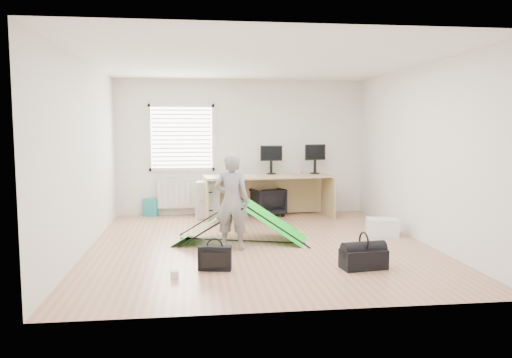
{
  "coord_description": "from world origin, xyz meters",
  "views": [
    {
      "loc": [
        -0.95,
        -7.3,
        1.77
      ],
      "look_at": [
        0.0,
        0.4,
        0.95
      ],
      "focal_mm": 35.0,
      "sensor_mm": 36.0,
      "label": 1
    }
  ],
  "objects": [
    {
      "name": "desk",
      "position": [
        0.45,
        2.15,
        0.41
      ],
      "size": [
        2.49,
        0.98,
        0.83
      ],
      "primitive_type": "cube",
      "rotation": [
        0.0,
        0.0,
        0.09
      ],
      "color": "tan",
      "rests_on": "ground"
    },
    {
      "name": "white_box",
      "position": [
        -1.2,
        -1.54,
        0.04
      ],
      "size": [
        0.1,
        0.1,
        0.09
      ],
      "primitive_type": "cube",
      "rotation": [
        0.0,
        0.0,
        0.12
      ],
      "color": "silver",
      "rests_on": "ground"
    },
    {
      "name": "tote_bag",
      "position": [
        -1.83,
        2.64,
        0.17
      ],
      "size": [
        0.32,
        0.21,
        0.34
      ],
      "primitive_type": "cube",
      "rotation": [
        0.0,
        0.0,
        -0.32
      ],
      "color": "teal",
      "rests_on": "ground"
    },
    {
      "name": "kite",
      "position": [
        -0.25,
        0.23,
        0.31
      ],
      "size": [
        2.14,
        1.41,
        0.61
      ],
      "primitive_type": null,
      "rotation": [
        0.0,
        0.0,
        -0.3
      ],
      "color": "#13CD24",
      "rests_on": "ground"
    },
    {
      "name": "radiator",
      "position": [
        -1.2,
        2.67,
        0.45
      ],
      "size": [
        1.0,
        0.12,
        0.6
      ],
      "primitive_type": "cube",
      "color": "silver",
      "rests_on": "back_wall"
    },
    {
      "name": "storage_crate",
      "position": [
        2.06,
        0.36,
        0.14
      ],
      "size": [
        0.57,
        0.46,
        0.28
      ],
      "primitive_type": "cube",
      "rotation": [
        0.0,
        0.0,
        -0.25
      ],
      "color": "white",
      "rests_on": "ground"
    },
    {
      "name": "laptop_bag",
      "position": [
        -0.72,
        -1.28,
        0.15
      ],
      "size": [
        0.42,
        0.2,
        0.3
      ],
      "primitive_type": "cube",
      "rotation": [
        0.0,
        0.0,
        -0.2
      ],
      "color": "black",
      "rests_on": "ground"
    },
    {
      "name": "duffel_bag",
      "position": [
        1.13,
        -1.43,
        0.12
      ],
      "size": [
        0.59,
        0.36,
        0.24
      ],
      "primitive_type": "cube",
      "rotation": [
        0.0,
        0.0,
        0.14
      ],
      "color": "black",
      "rests_on": "ground"
    },
    {
      "name": "monitor_right",
      "position": [
        1.44,
        2.42,
        1.04
      ],
      "size": [
        0.46,
        0.23,
        0.43
      ],
      "primitive_type": "cube",
      "rotation": [
        0.0,
        0.0,
        0.31
      ],
      "color": "black",
      "rests_on": "desk"
    },
    {
      "name": "office_chair",
      "position": [
        0.46,
        2.39,
        0.28
      ],
      "size": [
        0.76,
        0.77,
        0.56
      ],
      "primitive_type": "imported",
      "rotation": [
        0.0,
        0.0,
        3.45
      ],
      "color": "black",
      "rests_on": "ground"
    },
    {
      "name": "keyboard",
      "position": [
        -0.02,
        2.1,
        0.84
      ],
      "size": [
        0.47,
        0.22,
        0.02
      ],
      "primitive_type": "cube",
      "rotation": [
        0.0,
        0.0,
        -0.16
      ],
      "color": "beige",
      "rests_on": "desk"
    },
    {
      "name": "filing_cabinet",
      "position": [
        -0.68,
        2.39,
        0.36
      ],
      "size": [
        0.54,
        0.67,
        0.71
      ],
      "primitive_type": "cube",
      "rotation": [
        0.0,
        0.0,
        -0.15
      ],
      "color": "#AEB0B3",
      "rests_on": "ground"
    },
    {
      "name": "thermos",
      "position": [
        1.1,
        2.3,
        0.94
      ],
      "size": [
        0.07,
        0.07,
        0.22
      ],
      "primitive_type": "cylinder",
      "rotation": [
        0.0,
        0.0,
        -0.21
      ],
      "color": "#C9708D",
      "rests_on": "desk"
    },
    {
      "name": "monitor_left",
      "position": [
        0.55,
        2.44,
        1.04
      ],
      "size": [
        0.44,
        0.1,
        0.41
      ],
      "primitive_type": "cube",
      "rotation": [
        0.0,
        0.0,
        0.02
      ],
      "color": "black",
      "rests_on": "desk"
    },
    {
      "name": "back_wall",
      "position": [
        0.0,
        2.75,
        1.35
      ],
      "size": [
        5.0,
        0.02,
        2.7
      ],
      "primitive_type": "cube",
      "color": "silver",
      "rests_on": "ground"
    },
    {
      "name": "window",
      "position": [
        -1.2,
        2.71,
        1.55
      ],
      "size": [
        1.2,
        0.06,
        1.2
      ],
      "primitive_type": "cube",
      "color": "silver",
      "rests_on": "back_wall"
    },
    {
      "name": "ground",
      "position": [
        0.0,
        0.0,
        0.0
      ],
      "size": [
        5.5,
        5.5,
        0.0
      ],
      "primitive_type": "plane",
      "color": "#AC775C",
      "rests_on": "ground"
    },
    {
      "name": "person",
      "position": [
        -0.43,
        -0.24,
        0.7
      ],
      "size": [
        0.58,
        0.47,
        1.39
      ],
      "primitive_type": "imported",
      "rotation": [
        0.0,
        0.0,
        2.85
      ],
      "color": "slate",
      "rests_on": "ground"
    }
  ]
}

